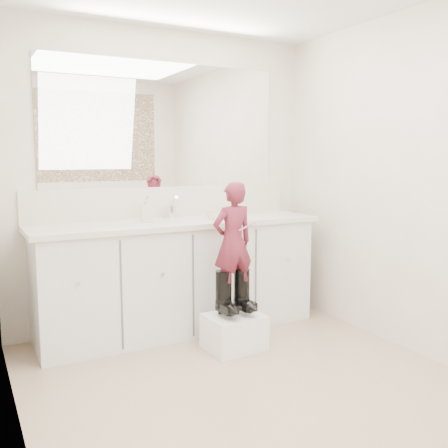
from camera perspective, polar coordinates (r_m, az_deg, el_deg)
floor at (r=3.14m, az=4.14°, el=-18.56°), size 3.00×3.00×0.00m
wall_back at (r=4.16m, az=-6.79°, el=5.08°), size 2.60×0.00×2.60m
wall_left at (r=2.39m, az=-22.99°, el=2.61°), size 0.00×3.00×3.00m
wall_right at (r=3.68m, az=21.77°, el=4.25°), size 0.00×3.00×3.00m
vanity_cabinet at (r=4.02m, az=-5.19°, el=-6.17°), size 2.20×0.55×0.85m
countertop at (r=3.92m, az=-5.18°, el=0.10°), size 2.28×0.58×0.04m
backsplash at (r=4.16m, az=-6.68°, el=2.52°), size 2.28×0.03×0.25m
mirror at (r=4.15m, az=-6.83°, el=11.14°), size 2.00×0.02×1.00m
faucet at (r=4.07m, az=-6.10°, el=1.35°), size 0.08×0.08×0.10m
cup at (r=3.99m, az=-1.48°, el=1.12°), size 0.10×0.10×0.08m
soap_bottle at (r=3.86m, az=-8.74°, el=1.74°), size 0.11×0.11×0.20m
step_stool at (r=3.70m, az=1.15°, el=-12.23°), size 0.41×0.34×0.25m
boot_left at (r=3.59m, az=-0.05°, el=-7.95°), size 0.13×0.22×0.33m
boot_right at (r=3.66m, az=2.04°, el=-7.65°), size 0.13×0.22×0.33m
toddler at (r=3.55m, az=1.02°, el=-2.10°), size 0.32×0.22×0.86m
toothbrush at (r=3.49m, az=2.66°, el=-0.27°), size 0.14×0.02×0.06m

